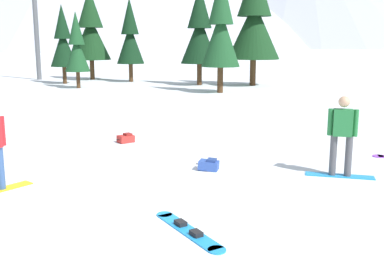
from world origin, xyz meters
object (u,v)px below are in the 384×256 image
at_px(pine_tree_broad, 200,31).
at_px(ski_lift_tower, 35,3).
at_px(pine_tree_twin, 221,27).
at_px(backpack_blue, 209,165).
at_px(backpack_red, 126,138).
at_px(snowboarder_midground, 342,134).
at_px(pine_tree_short, 63,41).
at_px(pine_tree_young, 91,30).
at_px(loose_snowboard_far_spare, 188,230).
at_px(pine_tree_tall, 77,47).
at_px(pine_tree_slender, 254,19).
at_px(pine_tree_leaning, 130,36).

bearing_deg(pine_tree_broad, ski_lift_tower, 178.97).
bearing_deg(pine_tree_twin, backpack_blue, -75.42).
bearing_deg(pine_tree_broad, backpack_red, -78.85).
height_order(snowboarder_midground, backpack_red, snowboarder_midground).
bearing_deg(backpack_blue, pine_tree_short, 132.22).
xyz_separation_m(pine_tree_young, pine_tree_twin, (11.85, -5.63, -0.10)).
relative_size(loose_snowboard_far_spare, pine_tree_young, 0.23).
bearing_deg(pine_tree_tall, backpack_blue, -48.82).
xyz_separation_m(pine_tree_short, ski_lift_tower, (-3.91, 2.30, 2.79)).
bearing_deg(pine_tree_slender, pine_tree_twin, -100.44).
relative_size(snowboarder_midground, backpack_red, 3.23).
relative_size(pine_tree_leaning, pine_tree_twin, 0.89).
bearing_deg(pine_tree_tall, pine_tree_short, 138.11).
distance_m(pine_tree_young, ski_lift_tower, 4.58).
bearing_deg(snowboarder_midground, pine_tree_broad, 116.36).
height_order(backpack_blue, pine_tree_tall, pine_tree_tall).
xyz_separation_m(pine_tree_leaning, pine_tree_broad, (5.56, -0.82, 0.35)).
xyz_separation_m(backpack_blue, pine_tree_slender, (-3.14, 20.47, 4.23)).
height_order(pine_tree_tall, pine_tree_leaning, pine_tree_leaning).
bearing_deg(pine_tree_twin, pine_tree_tall, -177.61).
xyz_separation_m(pine_tree_young, pine_tree_broad, (9.28, -1.59, -0.17)).
xyz_separation_m(backpack_red, pine_tree_short, (-12.75, 15.54, 2.85)).
height_order(loose_snowboard_far_spare, pine_tree_leaning, pine_tree_leaning).
relative_size(backpack_red, pine_tree_young, 0.08).
relative_size(pine_tree_leaning, ski_lift_tower, 0.59).
relative_size(pine_tree_leaning, pine_tree_short, 1.11).
relative_size(loose_snowboard_far_spare, pine_tree_broad, 0.24).
bearing_deg(pine_tree_slender, backpack_red, -90.04).
xyz_separation_m(backpack_blue, pine_tree_twin, (-4.04, 15.55, 3.57)).
xyz_separation_m(pine_tree_tall, pine_tree_leaning, (1.09, 5.24, 0.67)).
bearing_deg(pine_tree_slender, pine_tree_broad, -165.84).
xyz_separation_m(backpack_red, pine_tree_broad, (-3.47, 17.59, 3.51)).
height_order(backpack_red, pine_tree_tall, pine_tree_tall).
bearing_deg(snowboarder_midground, pine_tree_tall, 137.64).
xyz_separation_m(snowboarder_midground, pine_tree_short, (-18.76, 17.07, 2.02)).
relative_size(backpack_blue, pine_tree_tall, 0.11).
bearing_deg(pine_tree_slender, pine_tree_short, -167.04).
distance_m(pine_tree_twin, ski_lift_tower, 16.46).
relative_size(loose_snowboard_far_spare, backpack_blue, 2.94).
bearing_deg(pine_tree_tall, pine_tree_broad, 33.60).
distance_m(pine_tree_tall, ski_lift_tower, 8.62).
height_order(pine_tree_young, ski_lift_tower, ski_lift_tower).
relative_size(snowboarder_midground, pine_tree_twin, 0.26).
distance_m(pine_tree_broad, pine_tree_short, 9.53).
distance_m(backpack_red, pine_tree_leaning, 20.75).
height_order(pine_tree_slender, pine_tree_short, pine_tree_slender).
bearing_deg(loose_snowboard_far_spare, backpack_red, 125.52).
height_order(backpack_red, pine_tree_twin, pine_tree_twin).
xyz_separation_m(backpack_blue, ski_lift_tower, (-19.81, 19.82, 5.63)).
height_order(backpack_red, pine_tree_short, pine_tree_short).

